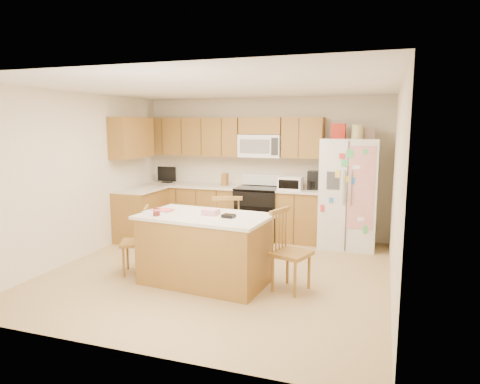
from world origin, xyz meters
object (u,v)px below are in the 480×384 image
(refrigerator, at_px, (349,192))
(windsor_chair_back, at_px, (227,232))
(windsor_chair_right, at_px, (289,253))
(windsor_chair_left, at_px, (137,242))
(stove, at_px, (259,212))
(island, at_px, (205,248))

(refrigerator, xyz_separation_m, windsor_chair_back, (-1.57, -1.55, -0.43))
(windsor_chair_back, distance_m, windsor_chair_right, 1.25)
(windsor_chair_back, bearing_deg, windsor_chair_left, -145.27)
(refrigerator, relative_size, windsor_chair_back, 1.97)
(refrigerator, height_order, windsor_chair_back, refrigerator)
(refrigerator, relative_size, windsor_chair_left, 2.21)
(stove, height_order, windsor_chair_left, stove)
(windsor_chair_left, bearing_deg, windsor_chair_right, 1.76)
(windsor_chair_back, bearing_deg, windsor_chair_right, -31.85)
(island, bearing_deg, stove, 89.44)
(island, xyz_separation_m, windsor_chair_right, (1.08, 0.10, 0.02))
(refrigerator, distance_m, windsor_chair_back, 2.25)
(stove, xyz_separation_m, windsor_chair_left, (-1.04, -2.34, -0.04))
(windsor_chair_back, bearing_deg, refrigerator, 44.62)
(refrigerator, height_order, island, refrigerator)
(stove, height_order, windsor_chair_right, stove)
(windsor_chair_back, height_order, windsor_chair_right, windsor_chair_back)
(island, bearing_deg, windsor_chair_back, 88.46)
(island, relative_size, windsor_chair_right, 1.71)
(windsor_chair_left, relative_size, windsor_chair_right, 0.92)
(windsor_chair_back, xyz_separation_m, windsor_chair_right, (1.06, -0.66, -0.01))
(stove, bearing_deg, windsor_chair_back, -90.10)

